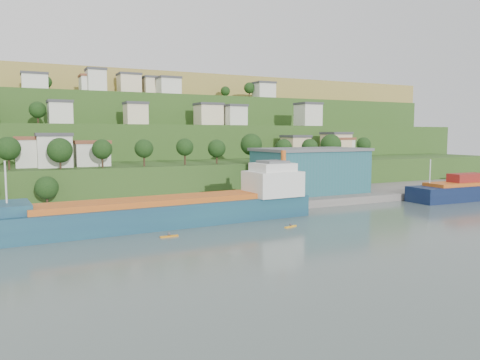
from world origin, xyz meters
TOP-DOWN VIEW (x-y plane):
  - ground at (0.00, 0.00)m, footprint 500.00×500.00m
  - quay at (20.00, 28.00)m, footprint 220.00×26.00m
  - hillside at (0.01, 168.74)m, footprint 360.00×210.08m
  - cargo_ship_near at (-11.76, 9.82)m, footprint 66.56×14.31m
  - warehouse at (35.37, 29.49)m, footprint 31.22×19.36m
  - kayak_orange at (-16.66, -0.89)m, footprint 3.42×0.62m
  - kayak_yellow at (8.28, -3.08)m, footprint 3.22×1.54m

SIDE VIEW (x-z plane):
  - ground at x=0.00m, z-range 0.00..0.00m
  - quay at x=20.00m, z-range -2.00..2.00m
  - hillside at x=0.01m, z-range -47.93..48.07m
  - kayak_yellow at x=8.28m, z-range -0.16..0.64m
  - kayak_orange at x=-16.66m, z-range -0.18..0.68m
  - cargo_ship_near at x=-11.76m, z-range -5.78..11.20m
  - warehouse at x=35.37m, z-range 2.03..14.83m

